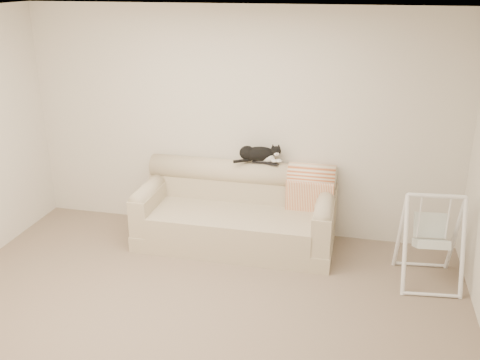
% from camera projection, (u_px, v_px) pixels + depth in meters
% --- Properties ---
extents(ground_plane, '(5.00, 5.00, 0.00)m').
position_uv_depth(ground_plane, '(189.00, 323.00, 4.73)').
color(ground_plane, '#6F5D4C').
rests_on(ground_plane, ground).
extents(room_shell, '(5.04, 4.04, 2.60)m').
position_uv_depth(room_shell, '(182.00, 160.00, 4.18)').
color(room_shell, silver).
rests_on(room_shell, ground).
extents(sofa, '(2.20, 0.93, 0.90)m').
position_uv_depth(sofa, '(237.00, 213.00, 6.06)').
color(sofa, tan).
rests_on(sofa, ground).
extents(remote_a, '(0.18, 0.06, 0.03)m').
position_uv_depth(remote_a, '(260.00, 162.00, 6.02)').
color(remote_a, black).
rests_on(remote_a, sofa).
extents(remote_b, '(0.18, 0.09, 0.02)m').
position_uv_depth(remote_b, '(271.00, 164.00, 5.97)').
color(remote_b, black).
rests_on(remote_b, sofa).
extents(tuxedo_cat, '(0.54, 0.31, 0.22)m').
position_uv_depth(tuxedo_cat, '(259.00, 154.00, 6.00)').
color(tuxedo_cat, black).
rests_on(tuxedo_cat, sofa).
extents(throw_blanket, '(0.52, 0.38, 0.58)m').
position_uv_depth(throw_blanket, '(311.00, 181.00, 5.96)').
color(throw_blanket, '#C45C2C').
rests_on(throw_blanket, sofa).
extents(baby_swing, '(0.64, 0.67, 0.95)m').
position_uv_depth(baby_swing, '(431.00, 238.00, 5.22)').
color(baby_swing, white).
rests_on(baby_swing, ground).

